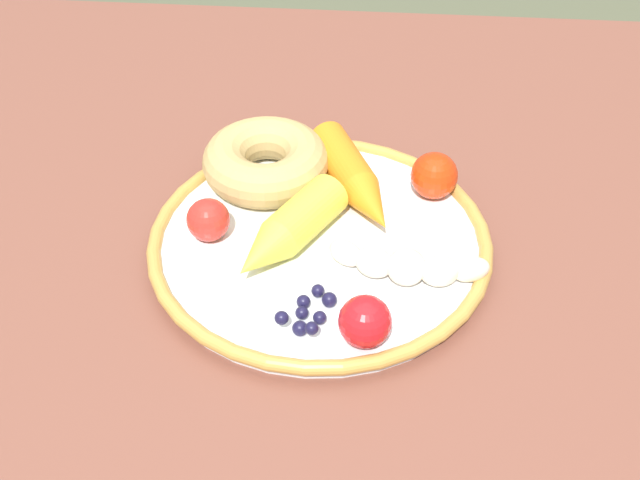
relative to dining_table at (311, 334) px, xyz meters
The scene contains 10 objects.
dining_table is the anchor object (origin of this frame).
plate 0.10m from the dining_table, 110.89° to the right, with size 0.29×0.29×0.02m.
banana 0.14m from the dining_table, 164.83° to the left, with size 0.13×0.05×0.03m.
carrot_orange 0.14m from the dining_table, 111.92° to the right, with size 0.09×0.14×0.03m.
carrot_yellow 0.12m from the dining_table, 14.15° to the right, with size 0.09×0.12×0.04m.
donut 0.16m from the dining_table, 63.25° to the right, with size 0.11×0.11×0.04m, color tan.
blueberry_pile 0.13m from the dining_table, 94.46° to the left, with size 0.04×0.06×0.02m.
tomato_near 0.18m from the dining_table, 139.53° to the right, with size 0.04×0.04×0.04m, color red.
tomato_mid 0.16m from the dining_table, 117.81° to the left, with size 0.04×0.04×0.04m, color red.
tomato_far 0.15m from the dining_table, ahead, with size 0.04×0.04×0.04m, color red.
Camera 1 is at (-0.05, 0.51, 1.25)m, focal length 47.53 mm.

